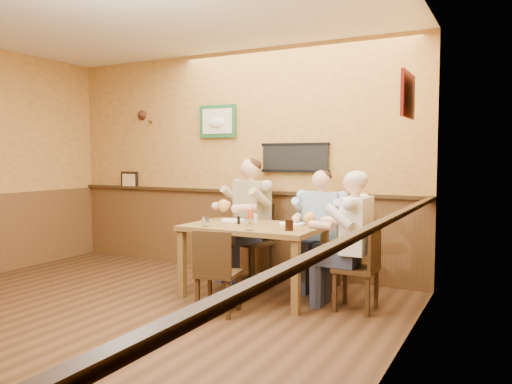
# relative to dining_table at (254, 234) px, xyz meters

# --- Properties ---
(room) EXTENTS (5.02, 5.03, 2.81)m
(room) POSITION_rel_dining_table_xyz_m (-0.70, -1.33, 1.03)
(room) COLOR #351F0F
(room) RESTS_ON ground
(dining_table) EXTENTS (1.40, 0.90, 0.75)m
(dining_table) POSITION_rel_dining_table_xyz_m (0.00, 0.00, 0.00)
(dining_table) COLOR brown
(dining_table) RESTS_ON ground
(chair_back_left) EXTENTS (0.54, 0.54, 0.91)m
(chair_back_left) POSITION_rel_dining_table_xyz_m (-0.38, 0.68, -0.21)
(chair_back_left) COLOR #3A2712
(chair_back_left) RESTS_ON ground
(chair_back_right) EXTENTS (0.39, 0.39, 0.83)m
(chair_back_right) POSITION_rel_dining_table_xyz_m (0.51, 0.64, -0.24)
(chair_back_right) COLOR #3A2712
(chair_back_right) RESTS_ON ground
(chair_right_end) EXTENTS (0.39, 0.39, 0.83)m
(chair_right_end) POSITION_rel_dining_table_xyz_m (1.09, 0.01, -0.24)
(chair_right_end) COLOR #3A2712
(chair_right_end) RESTS_ON ground
(chair_near_side) EXTENTS (0.43, 0.43, 0.80)m
(chair_near_side) POSITION_rel_dining_table_xyz_m (-0.02, -0.68, -0.26)
(chair_near_side) COLOR #3A2712
(chair_near_side) RESTS_ON ground
(diner_tan_shirt) EXTENTS (0.76, 0.76, 1.29)m
(diner_tan_shirt) POSITION_rel_dining_table_xyz_m (-0.38, 0.68, -0.01)
(diner_tan_shirt) COLOR tan
(diner_tan_shirt) RESTS_ON ground
(diner_blue_polo) EXTENTS (0.56, 0.56, 1.18)m
(diner_blue_polo) POSITION_rel_dining_table_xyz_m (0.51, 0.64, -0.07)
(diner_blue_polo) COLOR #8CAFD3
(diner_blue_polo) RESTS_ON ground
(diner_white_elder) EXTENTS (0.55, 0.55, 1.19)m
(diner_white_elder) POSITION_rel_dining_table_xyz_m (1.09, 0.01, -0.06)
(diner_white_elder) COLOR white
(diner_white_elder) RESTS_ON ground
(water_glass_left) EXTENTS (0.09, 0.09, 0.11)m
(water_glass_left) POSITION_rel_dining_table_xyz_m (-0.38, -0.34, 0.15)
(water_glass_left) COLOR silver
(water_glass_left) RESTS_ON dining_table
(water_glass_mid) EXTENTS (0.09, 0.09, 0.11)m
(water_glass_mid) POSITION_rel_dining_table_xyz_m (0.13, -0.36, 0.15)
(water_glass_mid) COLOR white
(water_glass_mid) RESTS_ON dining_table
(cola_tumbler) EXTENTS (0.09, 0.09, 0.11)m
(cola_tumbler) POSITION_rel_dining_table_xyz_m (0.49, -0.19, 0.15)
(cola_tumbler) COLOR black
(cola_tumbler) RESTS_ON dining_table
(hot_sauce_bottle) EXTENTS (0.06, 0.06, 0.18)m
(hot_sauce_bottle) POSITION_rel_dining_table_xyz_m (-0.05, -0.00, 0.18)
(hot_sauce_bottle) COLOR red
(hot_sauce_bottle) RESTS_ON dining_table
(salt_shaker) EXTENTS (0.05, 0.05, 0.10)m
(salt_shaker) POSITION_rel_dining_table_xyz_m (-0.04, 0.11, 0.14)
(salt_shaker) COLOR white
(salt_shaker) RESTS_ON dining_table
(pepper_shaker) EXTENTS (0.03, 0.03, 0.08)m
(pepper_shaker) POSITION_rel_dining_table_xyz_m (-0.17, -0.02, 0.13)
(pepper_shaker) COLOR black
(pepper_shaker) RESTS_ON dining_table
(plate_far_left) EXTENTS (0.36, 0.36, 0.02)m
(plate_far_left) POSITION_rel_dining_table_xyz_m (-0.36, 0.18, 0.10)
(plate_far_left) COLOR silver
(plate_far_left) RESTS_ON dining_table
(plate_far_right) EXTENTS (0.34, 0.34, 0.02)m
(plate_far_right) POSITION_rel_dining_table_xyz_m (0.34, 0.22, 0.10)
(plate_far_right) COLOR white
(plate_far_right) RESTS_ON dining_table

